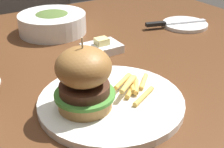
# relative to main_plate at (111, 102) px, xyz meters

# --- Properties ---
(dining_table) EXTENTS (1.11, 0.99, 0.74)m
(dining_table) POSITION_rel_main_plate_xyz_m (0.10, 0.16, -0.10)
(dining_table) COLOR #56331C
(dining_table) RESTS_ON ground
(main_plate) EXTENTS (0.26, 0.26, 0.01)m
(main_plate) POSITION_rel_main_plate_xyz_m (0.00, 0.00, 0.00)
(main_plate) COLOR white
(main_plate) RESTS_ON dining_table
(burger_sandwich) EXTENTS (0.10, 0.10, 0.13)m
(burger_sandwich) POSITION_rel_main_plate_xyz_m (-0.05, 0.00, 0.06)
(burger_sandwich) COLOR #B78447
(burger_sandwich) RESTS_ON main_plate
(fries_pile) EXTENTS (0.10, 0.09, 0.02)m
(fries_pile) POSITION_rel_main_plate_xyz_m (0.05, 0.00, 0.02)
(fries_pile) COLOR #E0B251
(fries_pile) RESTS_ON main_plate
(bread_plate) EXTENTS (0.13, 0.13, 0.01)m
(bread_plate) POSITION_rel_main_plate_xyz_m (0.41, 0.25, -0.00)
(bread_plate) COLOR white
(bread_plate) RESTS_ON dining_table
(table_knife) EXTENTS (0.19, 0.06, 0.01)m
(table_knife) POSITION_rel_main_plate_xyz_m (0.36, 0.26, 0.01)
(table_knife) COLOR silver
(table_knife) RESTS_ON bread_plate
(butter_dish) EXTENTS (0.09, 0.07, 0.04)m
(butter_dish) POSITION_rel_main_plate_xyz_m (0.10, 0.21, 0.00)
(butter_dish) COLOR white
(butter_dish) RESTS_ON dining_table
(soup_bowl) EXTENTS (0.19, 0.19, 0.06)m
(soup_bowl) POSITION_rel_main_plate_xyz_m (0.05, 0.40, 0.02)
(soup_bowl) COLOR white
(soup_bowl) RESTS_ON dining_table
(diner_person) EXTENTS (0.51, 0.36, 1.18)m
(diner_person) POSITION_rel_main_plate_xyz_m (0.11, 0.93, -0.18)
(diner_person) COLOR #282833
(diner_person) RESTS_ON ground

